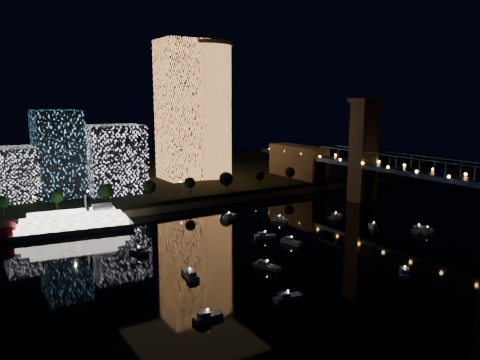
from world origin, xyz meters
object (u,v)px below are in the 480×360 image
Objects in this scene: tower_cylindrical at (204,110)px; tower_rectangular at (183,111)px; truss_bridge at (448,183)px; riverboat at (67,224)px.

tower_cylindrical is 0.99× the size of tower_rectangular.
truss_bridge is at bearing -71.14° from tower_cylindrical.
tower_rectangular is 106.64m from riverboat.
tower_cylindrical reaches higher than riverboat.
tower_cylindrical is 0.29× the size of truss_bridge.
truss_bridge is at bearing -25.63° from riverboat.
tower_rectangular is at bearing 38.67° from riverboat.
tower_cylindrical is 118.18m from riverboat.
truss_bridge is 150.68m from riverboat.
tower_rectangular is (-14.13, -1.75, 0.11)m from tower_cylindrical.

